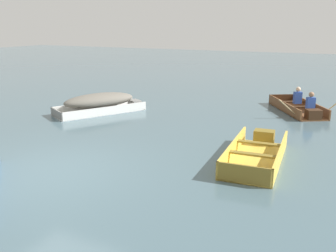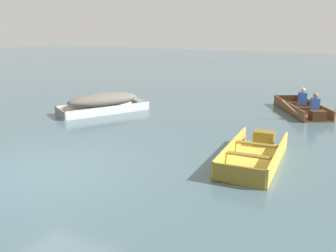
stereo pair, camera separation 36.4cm
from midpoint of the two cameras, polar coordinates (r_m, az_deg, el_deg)
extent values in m
plane|color=#47606B|center=(8.77, -18.49, -6.70)|extent=(80.00, 80.00, 0.00)
cube|color=#E5BC47|center=(9.18, 12.07, -5.11)|extent=(1.39, 3.06, 0.04)
cube|color=#E5BC47|center=(9.22, 8.72, -3.62)|extent=(0.28, 2.98, 0.41)
cube|color=#E5BC47|center=(9.05, 15.61, -4.39)|extent=(0.28, 2.98, 0.41)
cube|color=olive|center=(7.76, 10.16, -7.35)|extent=(1.16, 0.14, 0.41)
cube|color=olive|center=(10.35, 13.45, -1.66)|extent=(0.55, 0.40, 0.37)
cube|color=olive|center=(9.50, 12.65, -2.59)|extent=(1.07, 0.24, 0.04)
cube|color=olive|center=(8.67, 11.63, -4.27)|extent=(1.07, 0.24, 0.04)
cube|color=white|center=(14.13, -11.04, 2.10)|extent=(2.58, 3.42, 0.04)
cube|color=white|center=(14.58, -11.90, 2.99)|extent=(1.65, 2.90, 0.31)
cube|color=white|center=(13.63, -10.18, 2.24)|extent=(1.65, 2.90, 0.31)
cube|color=gray|center=(13.57, -17.37, 1.72)|extent=(0.99, 0.58, 0.31)
cube|color=gray|center=(14.72, -5.82, 3.42)|extent=(0.61, 0.56, 0.28)
cube|color=gray|center=(14.28, -9.26, 3.19)|extent=(0.96, 0.63, 0.04)
cube|color=gray|center=(13.91, -12.95, 2.67)|extent=(0.96, 0.63, 0.04)
ellipsoid|color=#6B665B|center=(14.04, -11.13, 3.87)|extent=(2.24, 2.87, 0.52)
cube|color=brown|center=(14.83, 18.31, 2.22)|extent=(2.51, 3.17, 0.04)
cube|color=brown|center=(15.00, 20.14, 2.84)|extent=(1.64, 2.65, 0.37)
cube|color=brown|center=(14.61, 16.54, 2.83)|extent=(1.64, 2.65, 0.37)
cube|color=#3F2716|center=(16.17, 16.31, 4.00)|extent=(0.93, 0.60, 0.37)
cube|color=#3F2716|center=(13.59, 20.56, 1.67)|extent=(0.59, 0.56, 0.33)
cube|color=#3F2716|center=(14.37, 19.10, 2.80)|extent=(0.90, 0.64, 0.04)
cube|color=#3F2716|center=(15.19, 17.72, 3.55)|extent=(0.90, 0.64, 0.04)
cube|color=#2D4CA5|center=(14.73, 18.47, 4.10)|extent=(0.33, 0.30, 0.44)
sphere|color=beige|center=(14.68, 18.57, 5.32)|extent=(0.18, 0.18, 0.18)
cube|color=#2D4CA5|center=(13.77, 20.19, 3.22)|extent=(0.33, 0.30, 0.44)
sphere|color=#9E7051|center=(13.71, 20.31, 4.52)|extent=(0.18, 0.18, 0.18)
cylinder|color=tan|center=(14.16, 23.21, 2.82)|extent=(0.57, 0.37, 0.55)
cylinder|color=tan|center=(13.46, 16.94, 2.81)|extent=(0.57, 0.37, 0.55)
camera|label=1|loc=(0.18, -90.98, -0.27)|focal=40.00mm
camera|label=2|loc=(0.18, 89.02, 0.27)|focal=40.00mm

